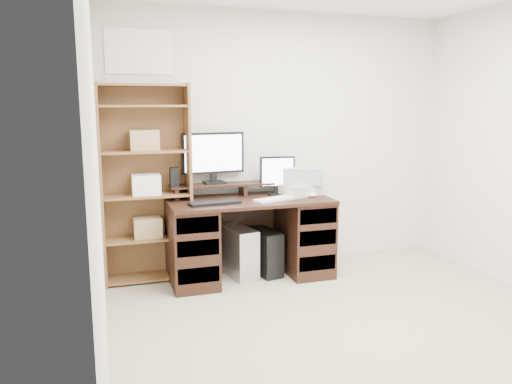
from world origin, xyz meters
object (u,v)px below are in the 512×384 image
monitor_wide (213,155)px  printer (302,189)px  monitor_small (277,174)px  tower_black (265,252)px  tower_silver (239,252)px  bookshelf (146,182)px  desk (249,236)px

monitor_wide → printer: monitor_wide is taller
monitor_small → tower_black: (-0.15, -0.08, -0.74)m
tower_silver → printer: bearing=-10.5°
monitor_wide → monitor_small: 0.64m
tower_silver → monitor_small: bearing=-4.0°
monitor_small → printer: size_ratio=0.88×
tower_black → bookshelf: 1.30m
tower_silver → tower_black: bearing=-17.3°
printer → bookshelf: bearing=156.6°
monitor_small → tower_black: monitor_small is taller
monitor_wide → monitor_small: bearing=-20.5°
bookshelf → monitor_wide: bearing=4.7°
monitor_wide → tower_silver: monitor_wide is taller
monitor_small → desk: bearing=-155.9°
desk → monitor_wide: bearing=136.2°
desk → bookshelf: bookshelf is taller
monitor_wide → tower_black: monitor_wide is taller
monitor_wide → printer: bearing=-19.1°
printer → tower_silver: 0.86m
monitor_wide → tower_silver: (0.19, -0.21, -0.91)m
bookshelf → tower_silver: bearing=-10.7°
printer → monitor_small: bearing=152.4°
tower_silver → tower_black: (0.26, -0.03, -0.02)m
monitor_small → tower_silver: monitor_small is taller
monitor_wide → tower_silver: bearing=-54.1°
desk → tower_black: (0.17, 0.03, -0.18)m
desk → tower_black: bearing=10.8°
desk → printer: printer is taller
monitor_small → tower_silver: bearing=-167.7°
bookshelf → monitor_small: bearing=-4.7°
desk → monitor_wide: monitor_wide is taller
printer → monitor_wide: bearing=149.0°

